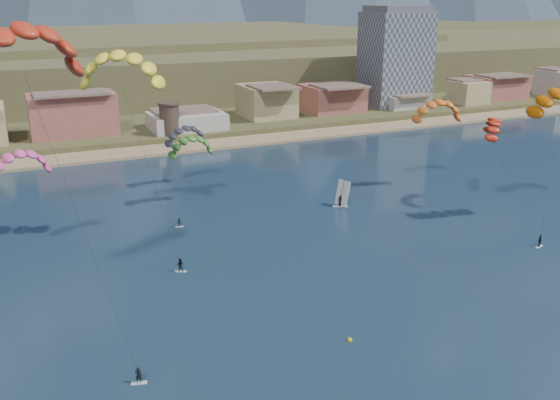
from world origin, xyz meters
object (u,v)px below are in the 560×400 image
object	(u,v)px
apartment_tower	(395,57)
kitesurfer_red	(20,43)
watchtower	(170,118)
kitesurfer_yellow	(120,64)
kitesurfer_green	(191,143)
buoy	(350,340)
windsurfer	(341,198)

from	to	relation	value
apartment_tower	kitesurfer_red	xyz separation A→B (m)	(-115.72, -103.92, 14.89)
watchtower	kitesurfer_yellow	bearing A→B (deg)	-109.23
kitesurfer_red	kitesurfer_green	bearing A→B (deg)	55.23
watchtower	kitesurfer_red	size ratio (longest dim) A/B	0.24
apartment_tower	buoy	distance (m)	146.58
kitesurfer_red	buoy	xyz separation A→B (m)	(29.73, -13.46, -32.60)
watchtower	kitesurfer_green	xyz separation A→B (m)	(-8.77, -51.11, 5.31)
kitesurfer_red	buoy	world-z (taller)	kitesurfer_red
kitesurfer_yellow	kitesurfer_green	world-z (taller)	kitesurfer_yellow
kitesurfer_red	kitesurfer_yellow	world-z (taller)	kitesurfer_red
buoy	kitesurfer_yellow	bearing A→B (deg)	111.97
watchtower	windsurfer	world-z (taller)	watchtower
kitesurfer_yellow	kitesurfer_red	bearing A→B (deg)	-117.16
watchtower	apartment_tower	bearing A→B (deg)	9.93
watchtower	kitesurfer_green	world-z (taller)	kitesurfer_green
kitesurfer_green	watchtower	bearing A→B (deg)	80.26
kitesurfer_red	windsurfer	bearing A→B (deg)	27.24
watchtower	kitesurfer_red	xyz separation A→B (m)	(-35.72, -89.92, 26.34)
watchtower	kitesurfer_red	bearing A→B (deg)	-111.66
apartment_tower	kitesurfer_red	size ratio (longest dim) A/B	0.88
buoy	kitesurfer_red	bearing A→B (deg)	155.65
kitesurfer_yellow	buoy	bearing A→B (deg)	-68.03
apartment_tower	windsurfer	bearing A→B (deg)	-129.69
kitesurfer_red	buoy	bearing A→B (deg)	-24.35
kitesurfer_yellow	watchtower	bearing A→B (deg)	70.77
apartment_tower	windsurfer	xyz separation A→B (m)	(-64.26, -77.43, -16.27)
apartment_tower	kitesurfer_red	bearing A→B (deg)	-138.07
watchtower	buoy	world-z (taller)	watchtower
kitesurfer_yellow	buoy	world-z (taller)	kitesurfer_yellow
kitesurfer_yellow	windsurfer	xyz separation A→B (m)	(37.86, -0.02, -25.95)
watchtower	kitesurfer_green	distance (m)	52.13
windsurfer	kitesurfer_green	bearing A→B (deg)	153.32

